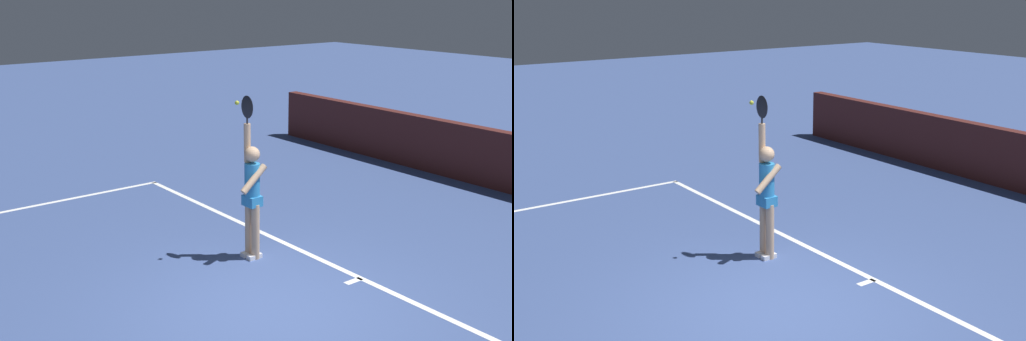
{
  "view_description": "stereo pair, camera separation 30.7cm",
  "coord_description": "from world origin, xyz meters",
  "views": [
    {
      "loc": [
        6.08,
        -4.95,
        4.07
      ],
      "look_at": [
        -1.33,
        0.73,
        1.46
      ],
      "focal_mm": 46.86,
      "sensor_mm": 36.0,
      "label": 1
    },
    {
      "loc": [
        6.27,
        -4.7,
        4.07
      ],
      "look_at": [
        -1.33,
        0.73,
        1.46
      ],
      "focal_mm": 46.86,
      "sensor_mm": 36.0,
      "label": 2
    }
  ],
  "objects": [
    {
      "name": "ground_plane",
      "position": [
        0.0,
        0.0,
        0.0
      ],
      "size": [
        60.0,
        60.0,
        0.0
      ],
      "primitive_type": "plane",
      "color": "#3A4F85"
    },
    {
      "name": "tennis_ball",
      "position": [
        -1.68,
        0.65,
        2.42
      ],
      "size": [
        0.06,
        0.06,
        0.06
      ],
      "color": "#D1DA37"
    },
    {
      "name": "tennis_player",
      "position": [
        -1.58,
        0.85,
        1.05
      ],
      "size": [
        0.43,
        0.47,
        2.51
      ],
      "color": "tan",
      "rests_on": "ground"
    }
  ]
}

